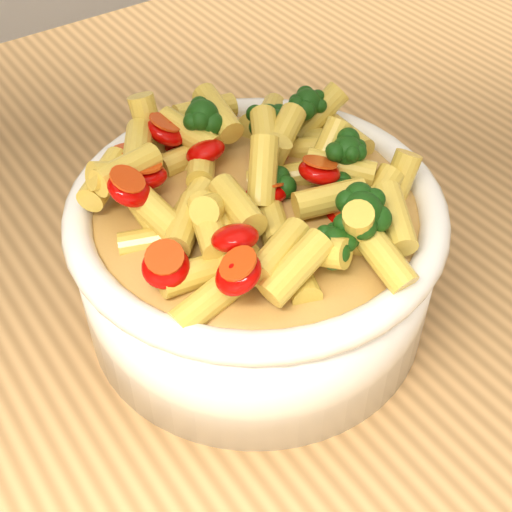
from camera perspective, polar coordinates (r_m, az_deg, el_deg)
table at (r=0.57m, az=-2.53°, el=-8.19°), size 1.20×0.80×0.90m
serving_bowl at (r=0.44m, az=-0.00°, el=0.11°), size 0.22×0.22×0.10m
pasta_salad at (r=0.40m, az=-0.00°, el=6.21°), size 0.18×0.18×0.04m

